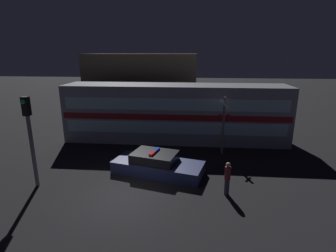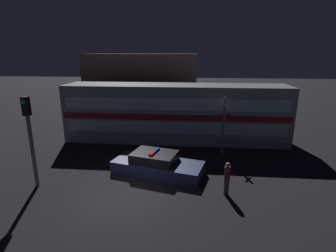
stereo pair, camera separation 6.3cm
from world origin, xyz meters
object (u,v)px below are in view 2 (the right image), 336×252
Objects in this scene: police_car at (157,165)px; pedestrian at (227,178)px; train at (175,113)px; traffic_light_corner at (30,133)px; crossing_signal_near at (223,124)px.

police_car is 4.12m from pedestrian.
train is 6.17m from police_car.
traffic_light_corner is (-9.42, 0.01, 1.97)m from pedestrian.
pedestrian is at bearing -93.76° from crossing_signal_near.
crossing_signal_near reaches higher than pedestrian.
crossing_signal_near is (3.28, -2.73, -0.02)m from train.
train is at bearing 140.16° from crossing_signal_near.
traffic_light_corner is (-5.86, -2.01, 2.33)m from police_car.
pedestrian is (2.94, -7.94, -1.27)m from train.
police_car is at bearing 150.45° from pedestrian.
train is at bearing 110.29° from pedestrian.
traffic_light_corner is (-6.49, -7.93, 0.69)m from train.
traffic_light_corner reaches higher than police_car.
train is at bearing 50.70° from traffic_light_corner.
police_car is 1.39× the size of crossing_signal_near.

